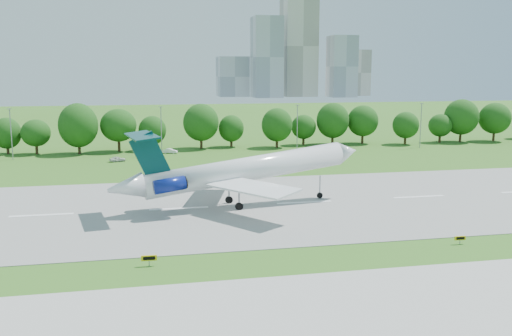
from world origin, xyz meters
name	(u,v)px	position (x,y,z in m)	size (l,w,h in m)	color
ground	(365,250)	(0.00, 0.00, 0.00)	(600.00, 600.00, 0.00)	#36621A
runway	(304,203)	(0.00, 25.00, 0.04)	(400.00, 45.00, 0.08)	gray
taxiway	(445,312)	(0.00, -18.00, 0.04)	(400.00, 23.00, 0.08)	#ADADA8
tree_line	(234,125)	(0.00, 92.00, 6.19)	(288.40, 8.40, 10.40)	#382314
light_poles	(231,129)	(-2.50, 82.00, 6.34)	(175.90, 0.25, 12.19)	gray
skyline	(294,59)	(100.16, 390.61, 30.46)	(127.00, 52.00, 80.00)	#B2B2B7
airliner	(234,171)	(-11.38, 24.65, 5.74)	(41.23, 29.53, 12.39)	white
taxi_sign_left	(149,258)	(-25.07, -0.39, 0.89)	(1.72, 0.28, 1.21)	gray
taxi_sign_centre	(460,238)	(12.33, -0.12, 0.75)	(1.44, 0.23, 1.01)	gray
service_vehicle_a	(170,151)	(-17.78, 85.40, 0.61)	(1.29, 3.70, 1.22)	silver
service_vehicle_b	(118,159)	(-30.59, 74.12, 0.63)	(1.49, 3.69, 1.26)	silver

